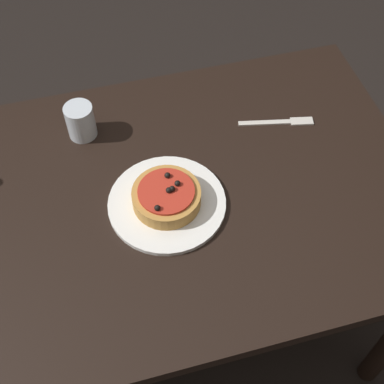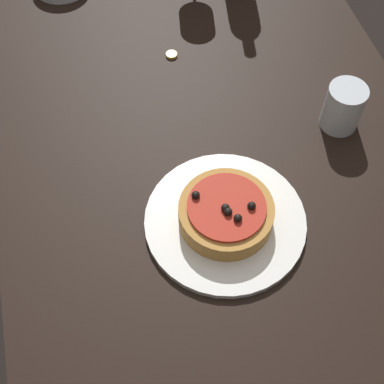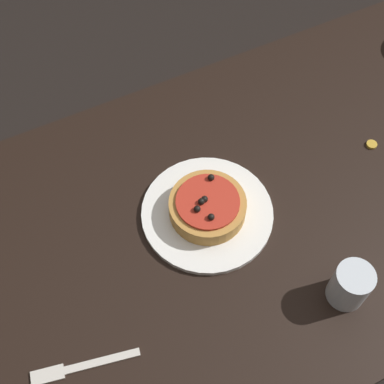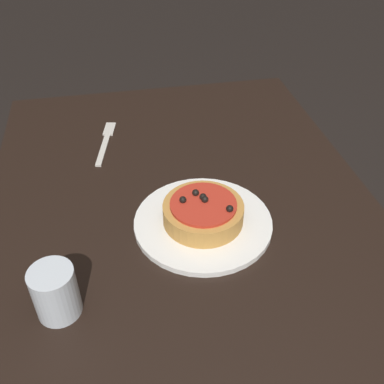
{
  "view_description": "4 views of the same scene",
  "coord_description": "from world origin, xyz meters",
  "px_view_note": "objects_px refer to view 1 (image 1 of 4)",
  "views": [
    {
      "loc": [
        0.0,
        0.73,
        1.75
      ],
      "look_at": [
        -0.18,
        0.07,
        0.82
      ],
      "focal_mm": 50.0,
      "sensor_mm": 36.0,
      "label": 1
    },
    {
      "loc": [
        -0.55,
        0.19,
        1.52
      ],
      "look_at": [
        -0.1,
        0.08,
        0.79
      ],
      "focal_mm": 50.0,
      "sensor_mm": 36.0,
      "label": 2
    },
    {
      "loc": [
        -0.4,
        -0.45,
        1.7
      ],
      "look_at": [
        -0.15,
        0.05,
        0.79
      ],
      "focal_mm": 50.0,
      "sensor_mm": 36.0,
      "label": 3
    },
    {
      "loc": [
        0.51,
        -0.12,
        1.34
      ],
      "look_at": [
        -0.12,
        0.0,
        0.82
      ],
      "focal_mm": 42.0,
      "sensor_mm": 36.0,
      "label": 4
    }
  ],
  "objects_px": {
    "dining_table": "(115,227)",
    "dinner_plate": "(167,203)",
    "water_cup": "(81,121)",
    "fork": "(281,122)",
    "pizza": "(167,196)"
  },
  "relations": [
    {
      "from": "dining_table",
      "to": "dinner_plate",
      "type": "relative_size",
      "value": 5.45
    },
    {
      "from": "dinner_plate",
      "to": "water_cup",
      "type": "relative_size",
      "value": 2.98
    },
    {
      "from": "fork",
      "to": "pizza",
      "type": "bearing_deg",
      "value": -141.24
    },
    {
      "from": "dining_table",
      "to": "fork",
      "type": "xyz_separation_m",
      "value": [
        -0.48,
        -0.15,
        0.09
      ]
    },
    {
      "from": "dining_table",
      "to": "pizza",
      "type": "height_order",
      "value": "pizza"
    },
    {
      "from": "dinner_plate",
      "to": "fork",
      "type": "bearing_deg",
      "value": -153.26
    },
    {
      "from": "pizza",
      "to": "dining_table",
      "type": "bearing_deg",
      "value": -11.92
    },
    {
      "from": "pizza",
      "to": "fork",
      "type": "height_order",
      "value": "pizza"
    },
    {
      "from": "dinner_plate",
      "to": "pizza",
      "type": "bearing_deg",
      "value": 174.06
    },
    {
      "from": "dinner_plate",
      "to": "fork",
      "type": "distance_m",
      "value": 0.39
    },
    {
      "from": "dinner_plate",
      "to": "water_cup",
      "type": "bearing_deg",
      "value": -60.3
    },
    {
      "from": "fork",
      "to": "water_cup",
      "type": "bearing_deg",
      "value": -178.84
    },
    {
      "from": "dining_table",
      "to": "pizza",
      "type": "xyz_separation_m",
      "value": [
        -0.13,
        0.03,
        0.12
      ]
    },
    {
      "from": "dining_table",
      "to": "water_cup",
      "type": "xyz_separation_m",
      "value": [
        0.03,
        -0.25,
        0.13
      ]
    },
    {
      "from": "dining_table",
      "to": "water_cup",
      "type": "height_order",
      "value": "water_cup"
    }
  ]
}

